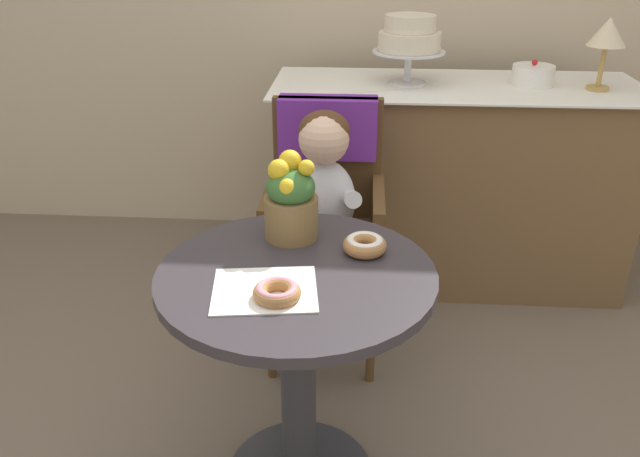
% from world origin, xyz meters
% --- Properties ---
extents(cafe_table, '(0.72, 0.72, 0.72)m').
position_xyz_m(cafe_table, '(0.00, 0.00, 0.51)').
color(cafe_table, '#332D33').
rests_on(cafe_table, ground).
extents(wicker_chair, '(0.42, 0.45, 0.95)m').
position_xyz_m(wicker_chair, '(0.03, 0.75, 0.64)').
color(wicker_chair, brown).
rests_on(wicker_chair, ground).
extents(seated_child, '(0.27, 0.32, 0.73)m').
position_xyz_m(seated_child, '(0.03, 0.59, 0.68)').
color(seated_child, silver).
rests_on(seated_child, ground).
extents(paper_napkin, '(0.28, 0.25, 0.00)m').
position_xyz_m(paper_napkin, '(-0.07, -0.10, 0.72)').
color(paper_napkin, white).
rests_on(paper_napkin, cafe_table).
extents(donut_front, '(0.11, 0.11, 0.04)m').
position_xyz_m(donut_front, '(-0.03, -0.13, 0.74)').
color(donut_front, '#AD7542').
rests_on(donut_front, cafe_table).
extents(donut_mid, '(0.12, 0.12, 0.04)m').
position_xyz_m(donut_mid, '(0.17, 0.12, 0.74)').
color(donut_mid, '#AD7542').
rests_on(donut_mid, cafe_table).
extents(flower_vase, '(0.15, 0.15, 0.25)m').
position_xyz_m(flower_vase, '(-0.03, 0.20, 0.83)').
color(flower_vase, brown).
rests_on(flower_vase, cafe_table).
extents(display_counter, '(1.56, 0.62, 0.90)m').
position_xyz_m(display_counter, '(0.55, 1.30, 0.45)').
color(display_counter, brown).
rests_on(display_counter, ground).
extents(tiered_cake_stand, '(0.30, 0.30, 0.28)m').
position_xyz_m(tiered_cake_stand, '(0.34, 1.30, 1.09)').
color(tiered_cake_stand, silver).
rests_on(tiered_cake_stand, display_counter).
extents(round_layer_cake, '(0.17, 0.17, 0.11)m').
position_xyz_m(round_layer_cake, '(0.86, 1.32, 0.94)').
color(round_layer_cake, white).
rests_on(round_layer_cake, display_counter).
extents(table_lamp, '(0.15, 0.15, 0.28)m').
position_xyz_m(table_lamp, '(1.10, 1.25, 1.12)').
color(table_lamp, '#B28C47').
rests_on(table_lamp, display_counter).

